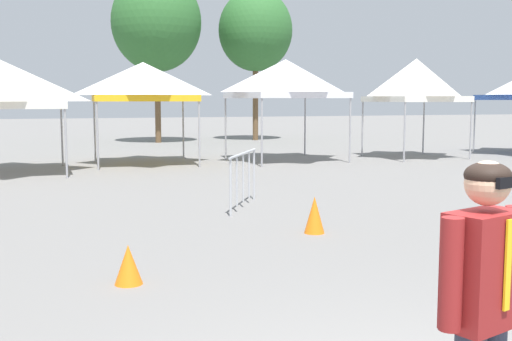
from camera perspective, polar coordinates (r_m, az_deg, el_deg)
The scene contains 9 objects.
canopy_tent_right_of_center at distance 20.85m, azimuth -10.09°, elevation 7.84°, with size 3.36×3.36×3.27m.
canopy_tent_far_right at distance 21.72m, azimuth 2.69°, elevation 8.22°, with size 3.58×3.58×3.43m.
canopy_tent_behind_center at distance 23.60m, azimuth 14.19°, elevation 7.85°, with size 2.96×2.96×3.53m.
person_foreground at distance 3.53m, azimuth 19.68°, elevation -11.29°, with size 0.63×0.35×1.78m.
tree_behind_tents_left at distance 32.88m, azimuth -0.05°, elevation 12.45°, with size 3.74×3.74×7.63m.
tree_behind_tents_center at distance 31.34m, azimuth -8.93°, elevation 13.00°, with size 4.27×4.27×8.09m.
crowd_barrier_near_person at distance 12.23m, azimuth -1.16°, elevation 0.15°, with size 1.12×1.83×1.08m.
traffic_cone_lot_center at distance 9.98m, azimuth 5.27°, elevation -3.99°, with size 0.32×0.32×0.58m, color orange.
traffic_cone_near_barrier at distance 7.39m, azimuth -11.39°, elevation -8.28°, with size 0.32×0.32×0.45m, color orange.
Camera 1 is at (-2.42, -3.10, 2.08)m, focal length 44.54 mm.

